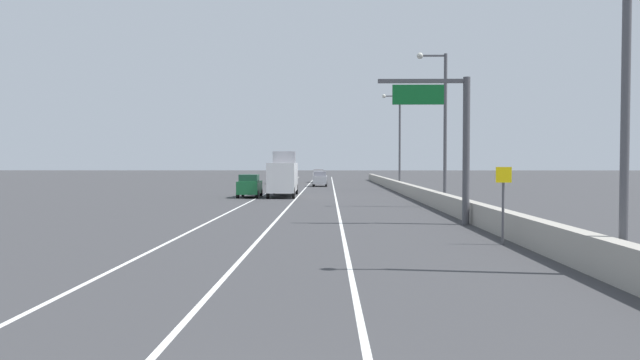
# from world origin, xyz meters

# --- Properties ---
(ground_plane) EXTENTS (320.00, 320.00, 0.00)m
(ground_plane) POSITION_xyz_m (0.00, 64.00, 0.00)
(ground_plane) COLOR #38383A
(lane_stripe_left) EXTENTS (0.16, 130.00, 0.00)m
(lane_stripe_left) POSITION_xyz_m (-5.50, 55.00, 0.00)
(lane_stripe_left) COLOR silver
(lane_stripe_left) RESTS_ON ground_plane
(lane_stripe_center) EXTENTS (0.16, 130.00, 0.00)m
(lane_stripe_center) POSITION_xyz_m (-2.00, 55.00, 0.00)
(lane_stripe_center) COLOR silver
(lane_stripe_center) RESTS_ON ground_plane
(lane_stripe_right) EXTENTS (0.16, 130.00, 0.00)m
(lane_stripe_right) POSITION_xyz_m (1.50, 55.00, 0.00)
(lane_stripe_right) COLOR silver
(lane_stripe_right) RESTS_ON ground_plane
(jersey_barrier_right) EXTENTS (0.60, 120.00, 1.10)m
(jersey_barrier_right) POSITION_xyz_m (8.47, 40.00, 0.55)
(jersey_barrier_right) COLOR #9E998E
(jersey_barrier_right) RESTS_ON ground_plane
(overhead_sign_gantry) EXTENTS (4.68, 0.36, 7.50)m
(overhead_sign_gantry) POSITION_xyz_m (7.12, 24.06, 4.73)
(overhead_sign_gantry) COLOR #47474C
(overhead_sign_gantry) RESTS_ON ground_plane
(speed_advisory_sign) EXTENTS (0.60, 0.11, 3.00)m
(speed_advisory_sign) POSITION_xyz_m (7.57, 16.80, 1.76)
(speed_advisory_sign) COLOR #4C4C51
(speed_advisory_sign) RESTS_ON ground_plane
(lamp_post_right_near) EXTENTS (2.14, 0.44, 10.88)m
(lamp_post_right_near) POSITION_xyz_m (8.85, 10.78, 6.20)
(lamp_post_right_near) COLOR #4C4C51
(lamp_post_right_near) RESTS_ON ground_plane
(lamp_post_right_second) EXTENTS (2.14, 0.44, 10.88)m
(lamp_post_right_second) POSITION_xyz_m (8.84, 35.44, 6.20)
(lamp_post_right_second) COLOR #4C4C51
(lamp_post_right_second) RESTS_ON ground_plane
(lamp_post_right_third) EXTENTS (2.14, 0.44, 10.88)m
(lamp_post_right_third) POSITION_xyz_m (8.68, 60.11, 6.20)
(lamp_post_right_third) COLOR #4C4C51
(lamp_post_right_third) RESTS_ON ground_plane
(car_white_0) EXTENTS (1.81, 4.04, 2.12)m
(car_white_0) POSITION_xyz_m (-0.74, 86.75, 1.05)
(car_white_0) COLOR white
(car_white_0) RESTS_ON ground_plane
(car_yellow_1) EXTENTS (1.86, 4.21, 2.07)m
(car_yellow_1) POSITION_xyz_m (-6.72, 80.68, 1.03)
(car_yellow_1) COLOR gold
(car_yellow_1) RESTS_ON ground_plane
(car_green_2) EXTENTS (1.95, 4.11, 2.09)m
(car_green_2) POSITION_xyz_m (-6.30, 46.74, 1.04)
(car_green_2) COLOR #196033
(car_green_2) RESTS_ON ground_plane
(car_silver_3) EXTENTS (1.90, 4.05, 1.97)m
(car_silver_3) POSITION_xyz_m (-0.28, 71.01, 0.98)
(car_silver_3) COLOR #B7B7BC
(car_silver_3) RESTS_ON ground_plane
(box_truck) EXTENTS (2.59, 8.52, 4.22)m
(box_truck) POSITION_xyz_m (-3.38, 48.48, 1.93)
(box_truck) COLOR silver
(box_truck) RESTS_ON ground_plane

